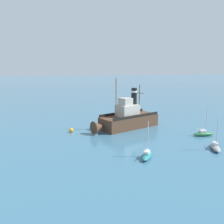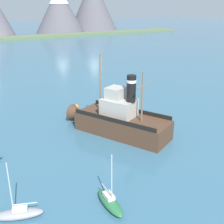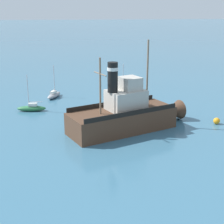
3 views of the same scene
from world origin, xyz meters
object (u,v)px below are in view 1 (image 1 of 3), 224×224
at_px(sailboat_teal, 147,155).
at_px(sailboat_green, 204,133).
at_px(old_tugboat, 127,119).
at_px(sailboat_grey, 215,147).
at_px(mooring_buoy, 71,130).

bearing_deg(sailboat_teal, sailboat_green, -61.55).
bearing_deg(old_tugboat, sailboat_grey, -149.77).
bearing_deg(sailboat_green, old_tugboat, 53.52).
xyz_separation_m(old_tugboat, sailboat_grey, (-15.10, -8.80, -1.40)).
bearing_deg(sailboat_teal, old_tugboat, -7.37).
height_order(sailboat_grey, sailboat_green, same).
relative_size(sailboat_grey, mooring_buoy, 6.32).
distance_m(sailboat_grey, mooring_buoy, 24.44).
bearing_deg(sailboat_green, sailboat_teal, 118.45).
height_order(old_tugboat, sailboat_teal, old_tugboat).
bearing_deg(mooring_buoy, old_tugboat, -86.76).
relative_size(sailboat_teal, sailboat_green, 1.00).
height_order(sailboat_teal, sailboat_grey, same).
xyz_separation_m(sailboat_teal, mooring_buoy, (15.15, 8.85, -0.04)).
distance_m(old_tugboat, sailboat_grey, 17.53).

